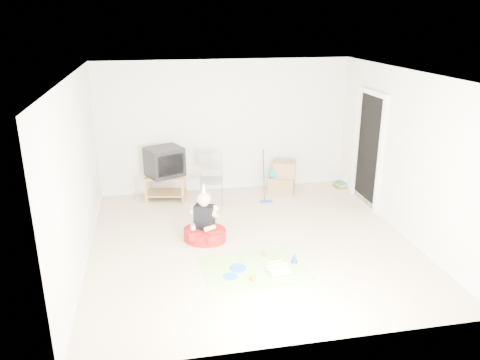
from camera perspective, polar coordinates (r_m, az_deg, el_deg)
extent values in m
plane|color=beige|center=(7.46, 1.35, -7.50)|extent=(5.00, 5.00, 0.00)
cube|color=black|center=(8.95, 15.47, 3.46)|extent=(0.02, 0.90, 2.05)
cube|color=olive|center=(9.10, -9.10, 0.47)|extent=(0.83, 0.60, 0.03)
cube|color=olive|center=(9.22, -8.99, -1.53)|extent=(0.83, 0.60, 0.03)
cube|color=olive|center=(9.04, -11.40, -1.30)|extent=(0.06, 0.06, 0.47)
cube|color=olive|center=(8.94, -6.99, -1.31)|extent=(0.06, 0.06, 0.47)
cube|color=olive|center=(9.42, -10.95, -0.41)|extent=(0.06, 0.06, 0.47)
cube|color=olive|center=(9.32, -6.72, -0.41)|extent=(0.06, 0.06, 0.47)
cube|color=black|center=(9.01, -9.20, 2.22)|extent=(0.80, 0.75, 0.55)
cube|color=gray|center=(8.77, -3.51, -0.03)|extent=(0.49, 0.47, 0.03)
cylinder|color=gray|center=(8.77, -4.79, 0.04)|extent=(0.02, 0.02, 0.96)
cylinder|color=gray|center=(8.76, -2.23, 0.08)|extent=(0.02, 0.02, 0.96)
cube|color=#9B744B|center=(9.45, 5.06, -0.53)|extent=(0.61, 0.55, 0.33)
cube|color=#9B744B|center=(9.37, 5.44, 1.35)|extent=(0.53, 0.48, 0.31)
ellipsoid|color=#0D8992|center=(9.28, 4.14, 0.76)|extent=(0.22, 0.15, 0.18)
cube|color=#2542BA|center=(8.97, 3.18, -2.63)|extent=(0.25, 0.11, 0.03)
cylinder|color=black|center=(8.80, 3.24, 0.30)|extent=(0.05, 0.33, 0.95)
cube|color=#25713A|center=(9.96, 12.10, -0.77)|extent=(0.21, 0.27, 0.03)
cube|color=#B84527|center=(9.95, 12.11, -0.62)|extent=(0.23, 0.28, 0.03)
cube|color=beige|center=(9.94, 12.12, -0.46)|extent=(0.24, 0.28, 0.03)
cube|color=#25713A|center=(9.93, 12.13, -0.30)|extent=(0.24, 0.28, 0.03)
cylinder|color=#B01010|center=(7.49, -4.31, -6.65)|extent=(0.89, 0.89, 0.18)
cube|color=black|center=(7.36, -4.36, -4.58)|extent=(0.35, 0.28, 0.41)
sphere|color=#D8B290|center=(7.24, -4.43, -2.32)|extent=(0.28, 0.28, 0.22)
cone|color=silver|center=(7.17, -4.46, -0.91)|extent=(0.11, 0.11, 0.16)
cube|color=#DF2F80|center=(6.71, 1.84, -10.75)|extent=(1.50, 1.12, 0.01)
cube|color=silver|center=(6.61, 4.68, -10.87)|extent=(0.33, 0.28, 0.08)
cube|color=green|center=(6.63, 4.67, -11.12)|extent=(0.33, 0.28, 0.01)
cylinder|color=beige|center=(6.50, 4.04, -10.69)|extent=(0.01, 0.01, 0.06)
cylinder|color=beige|center=(6.52, 4.37, -10.63)|extent=(0.01, 0.01, 0.06)
cylinder|color=beige|center=(6.53, 4.70, -10.56)|extent=(0.01, 0.01, 0.06)
cylinder|color=beige|center=(6.55, 5.03, -10.49)|extent=(0.01, 0.01, 0.06)
cylinder|color=beige|center=(6.57, 5.36, -10.43)|extent=(0.01, 0.01, 0.06)
cylinder|color=beige|center=(6.58, 5.69, -10.36)|extent=(0.01, 0.01, 0.06)
cylinder|color=beige|center=(6.58, 3.70, -10.32)|extent=(0.01, 0.01, 0.06)
cylinder|color=beige|center=(6.59, 4.03, -10.25)|extent=(0.01, 0.01, 0.06)
cylinder|color=beige|center=(6.61, 4.36, -10.19)|extent=(0.01, 0.01, 0.06)
cylinder|color=beige|center=(6.62, 4.69, -10.12)|extent=(0.01, 0.01, 0.06)
cylinder|color=beige|center=(6.64, 5.01, -10.06)|extent=(0.01, 0.01, 0.06)
cylinder|color=blue|center=(6.71, -0.26, -10.66)|extent=(0.31, 0.31, 0.01)
cylinder|color=blue|center=(6.51, -1.18, -11.66)|extent=(0.25, 0.25, 0.01)
cylinder|color=orange|center=(7.01, 3.01, -9.00)|extent=(0.08, 0.08, 0.07)
cylinder|color=orange|center=(6.41, 1.60, -11.90)|extent=(0.08, 0.08, 0.08)
cone|color=#1A42BA|center=(6.86, 6.64, -9.39)|extent=(0.11, 0.11, 0.15)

